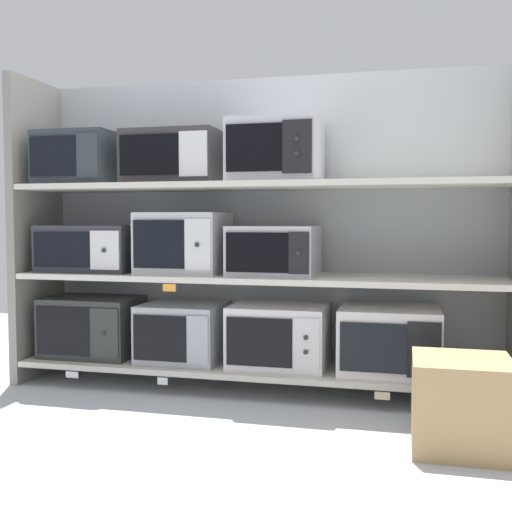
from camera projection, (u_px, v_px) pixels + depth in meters
name	position (u px, v px, depth m)	size (l,w,h in m)	color
ground	(194.00, 462.00, 2.34)	(6.59, 6.00, 0.02)	#B2B7BC
back_panel	(267.00, 230.00, 3.52)	(2.79, 0.04, 1.72)	#9EA3A8
upright_left	(36.00, 229.00, 3.57)	(0.05, 0.50, 1.72)	gray
shelf_0	(256.00, 367.00, 3.30)	(2.59, 0.50, 0.03)	beige
microwave_0	(92.00, 326.00, 3.52)	(0.52, 0.37, 0.34)	#2F312F
microwave_1	(183.00, 332.00, 3.38)	(0.44, 0.40, 0.32)	#9FA3AB
microwave_2	(279.00, 336.00, 3.25)	(0.51, 0.41, 0.33)	silver
microwave_3	(390.00, 340.00, 3.12)	(0.50, 0.43, 0.34)	silver
price_tag_0	(72.00, 375.00, 3.29)	(0.07, 0.00, 0.03)	white
price_tag_1	(163.00, 381.00, 3.16)	(0.06, 0.00, 0.04)	white
price_tag_2	(382.00, 396.00, 2.90)	(0.07, 0.00, 0.04)	beige
shelf_1	(256.00, 277.00, 3.27)	(2.59, 0.50, 0.03)	beige
microwave_4	(92.00, 248.00, 3.49)	(0.54, 0.39, 0.26)	#313039
microwave_5	(184.00, 243.00, 3.35)	(0.45, 0.40, 0.33)	silver
microwave_6	(274.00, 251.00, 3.23)	(0.45, 0.42, 0.26)	#B8B7BB
price_tag_3	(169.00, 288.00, 3.12)	(0.07, 0.00, 0.04)	orange
shelf_2	(256.00, 186.00, 3.24)	(2.59, 0.50, 0.03)	beige
microwave_7	(82.00, 159.00, 3.47)	(0.43, 0.41, 0.30)	#2C3338
microwave_8	(174.00, 158.00, 3.34)	(0.52, 0.35, 0.29)	#332F33
microwave_9	(276.00, 152.00, 3.20)	(0.46, 0.43, 0.32)	#B8B8BF
shipping_carton	(461.00, 404.00, 2.44)	(0.38, 0.38, 0.37)	tan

